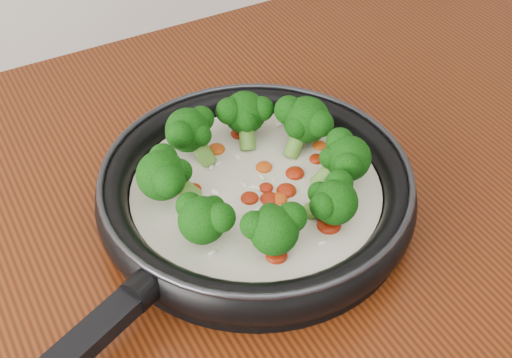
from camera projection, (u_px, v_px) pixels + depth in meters
skillet at (254, 190)px, 0.79m from camera, size 0.57×0.46×0.10m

